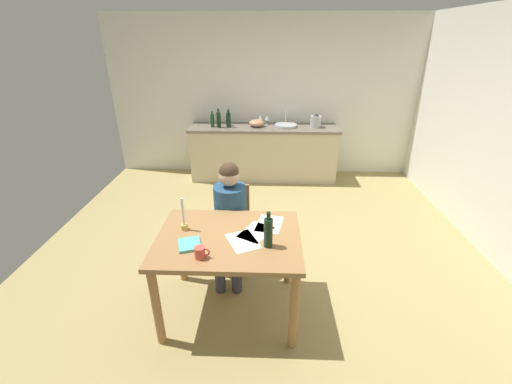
% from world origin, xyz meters
% --- Properties ---
extents(ground_plane, '(5.20, 5.20, 0.04)m').
position_xyz_m(ground_plane, '(0.00, 0.00, -0.02)').
color(ground_plane, tan).
extents(wall_back, '(5.20, 0.12, 2.60)m').
position_xyz_m(wall_back, '(0.00, 2.60, 1.30)').
color(wall_back, silver).
rests_on(wall_back, ground).
extents(kitchen_counter, '(2.46, 0.64, 0.90)m').
position_xyz_m(kitchen_counter, '(0.00, 2.24, 0.45)').
color(kitchen_counter, beige).
rests_on(kitchen_counter, ground).
extents(dining_table, '(1.18, 0.89, 0.78)m').
position_xyz_m(dining_table, '(-0.24, -0.88, 0.66)').
color(dining_table, '#9E7042').
rests_on(dining_table, ground).
extents(chair_at_table, '(0.40, 0.40, 0.88)m').
position_xyz_m(chair_at_table, '(-0.30, -0.19, 0.49)').
color(chair_at_table, '#9E7042').
rests_on(chair_at_table, ground).
extents(person_seated, '(0.32, 0.59, 1.19)m').
position_xyz_m(person_seated, '(-0.29, -0.34, 0.68)').
color(person_seated, navy).
rests_on(person_seated, ground).
extents(coffee_mug, '(0.12, 0.08, 0.09)m').
position_xyz_m(coffee_mug, '(-0.42, -1.17, 0.82)').
color(coffee_mug, '#D84C3F').
rests_on(coffee_mug, dining_table).
extents(candlestick, '(0.06, 0.06, 0.30)m').
position_xyz_m(candlestick, '(-0.63, -0.78, 0.86)').
color(candlestick, gold).
rests_on(candlestick, dining_table).
extents(book_magazine, '(0.22, 0.23, 0.02)m').
position_xyz_m(book_magazine, '(-0.53, -1.02, 0.79)').
color(book_magazine, '#55BDB4').
rests_on(book_magazine, dining_table).
extents(paper_letter, '(0.32, 0.36, 0.00)m').
position_xyz_m(paper_letter, '(-0.12, -0.94, 0.78)').
color(paper_letter, white).
rests_on(paper_letter, dining_table).
extents(paper_bill, '(0.33, 0.36, 0.00)m').
position_xyz_m(paper_bill, '(-0.02, -0.80, 0.78)').
color(paper_bill, white).
rests_on(paper_bill, dining_table).
extents(paper_envelope, '(0.27, 0.33, 0.00)m').
position_xyz_m(paper_envelope, '(0.09, -0.67, 0.78)').
color(paper_envelope, white).
rests_on(paper_envelope, dining_table).
extents(wine_bottle_on_table, '(0.07, 0.07, 0.30)m').
position_xyz_m(wine_bottle_on_table, '(0.08, -1.00, 0.90)').
color(wine_bottle_on_table, black).
rests_on(wine_bottle_on_table, dining_table).
extents(sink_unit, '(0.36, 0.36, 0.24)m').
position_xyz_m(sink_unit, '(0.36, 2.24, 0.92)').
color(sink_unit, '#B2B7BC').
rests_on(sink_unit, kitchen_counter).
extents(bottle_oil, '(0.06, 0.06, 0.25)m').
position_xyz_m(bottle_oil, '(-0.85, 2.19, 1.01)').
color(bottle_oil, '#194C23').
rests_on(bottle_oil, kitchen_counter).
extents(bottle_vinegar, '(0.07, 0.07, 0.30)m').
position_xyz_m(bottle_vinegar, '(-0.74, 2.16, 1.03)').
color(bottle_vinegar, black).
rests_on(bottle_vinegar, kitchen_counter).
extents(bottle_wine_red, '(0.06, 0.06, 0.24)m').
position_xyz_m(bottle_wine_red, '(-0.60, 2.29, 1.00)').
color(bottle_wine_red, black).
rests_on(bottle_wine_red, kitchen_counter).
extents(bottle_sauce, '(0.07, 0.07, 0.29)m').
position_xyz_m(bottle_sauce, '(-0.57, 2.17, 1.02)').
color(bottle_sauce, black).
rests_on(bottle_sauce, kitchen_counter).
extents(mixing_bowl, '(0.25, 0.25, 0.11)m').
position_xyz_m(mixing_bowl, '(-0.12, 2.24, 0.96)').
color(mixing_bowl, tan).
rests_on(mixing_bowl, kitchen_counter).
extents(stovetop_kettle, '(0.18, 0.18, 0.22)m').
position_xyz_m(stovetop_kettle, '(0.85, 2.24, 1.00)').
color(stovetop_kettle, '#B7BABF').
rests_on(stovetop_kettle, kitchen_counter).
extents(wine_glass_near_sink, '(0.07, 0.07, 0.15)m').
position_xyz_m(wine_glass_near_sink, '(0.05, 2.39, 1.01)').
color(wine_glass_near_sink, silver).
rests_on(wine_glass_near_sink, kitchen_counter).
extents(wine_glass_by_kettle, '(0.07, 0.07, 0.15)m').
position_xyz_m(wine_glass_by_kettle, '(-0.06, 2.39, 1.01)').
color(wine_glass_by_kettle, silver).
rests_on(wine_glass_by_kettle, kitchen_counter).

